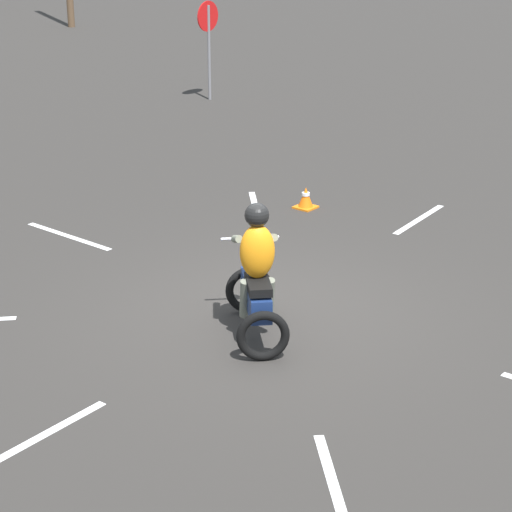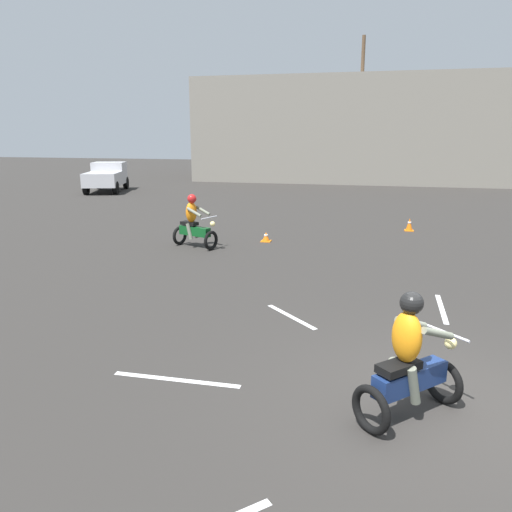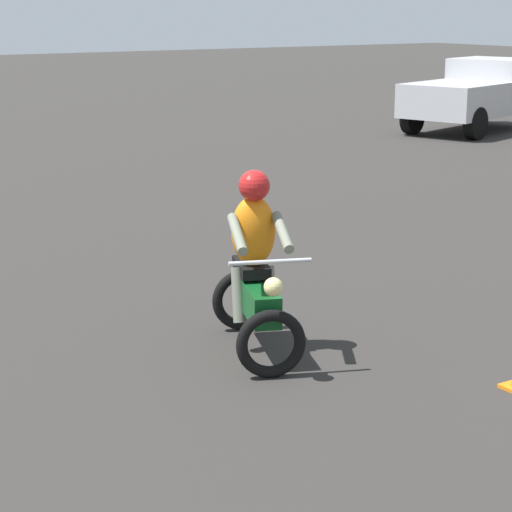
{
  "view_description": "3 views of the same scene",
  "coord_description": "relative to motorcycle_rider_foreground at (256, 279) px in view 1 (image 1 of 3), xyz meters",
  "views": [
    {
      "loc": [
        -8.84,
        -6.89,
        5.12
      ],
      "look_at": [
        -0.55,
        -0.26,
        1.0
      ],
      "focal_mm": 70.0,
      "sensor_mm": 36.0,
      "label": 1
    },
    {
      "loc": [
        -1.09,
        -6.15,
        3.46
      ],
      "look_at": [
        -3.53,
        3.96,
        0.9
      ],
      "focal_mm": 35.0,
      "sensor_mm": 36.0,
      "label": 2
    },
    {
      "loc": [
        0.69,
        3.53,
        3.08
      ],
      "look_at": [
        -6.5,
        8.18,
        0.9
      ],
      "focal_mm": 70.0,
      "sensor_mm": 36.0,
      "label": 3
    }
  ],
  "objects": [
    {
      "name": "lane_stripe_sw",
      "position": [
        -2.02,
        -2.51,
        -0.72
      ],
      "size": [
        1.42,
        1.4,
        0.01
      ],
      "primitive_type": "cube",
      "rotation": [
        0.0,
        0.0,
        5.49
      ],
      "color": "silver",
      "rests_on": "ground"
    },
    {
      "name": "lane_stripe_n",
      "position": [
        0.92,
        4.33,
        -0.72
      ],
      "size": [
        0.13,
        1.8,
        0.01
      ],
      "primitive_type": "cube",
      "rotation": [
        0.0,
        0.0,
        3.13
      ],
      "color": "silver",
      "rests_on": "ground"
    },
    {
      "name": "lane_stripe_w",
      "position": [
        -3.17,
        0.24,
        -0.72
      ],
      "size": [
        1.91,
        0.13,
        0.01
      ],
      "primitive_type": "cube",
      "rotation": [
        0.0,
        0.0,
        4.73
      ],
      "color": "silver",
      "rests_on": "ground"
    },
    {
      "name": "lane_stripe_e",
      "position": [
        4.87,
        0.62,
        -0.72
      ],
      "size": [
        1.65,
        0.23,
        0.01
      ],
      "primitive_type": "cube",
      "rotation": [
        0.0,
        0.0,
        1.65
      ],
      "color": "silver",
      "rests_on": "ground"
    },
    {
      "name": "motorcycle_rider_foreground",
      "position": [
        0.0,
        0.0,
        0.0
      ],
      "size": [
        1.41,
        1.42,
        1.66
      ],
      "rotation": [
        0.0,
        0.0,
        5.51
      ],
      "color": "black",
      "rests_on": "ground"
    },
    {
      "name": "traffic_cone_near_left",
      "position": [
        4.22,
        2.35,
        -0.56
      ],
      "size": [
        0.32,
        0.32,
        0.35
      ],
      "color": "orange",
      "rests_on": "ground"
    },
    {
      "name": "ground_plane",
      "position": [
        0.58,
        0.28,
        -0.73
      ],
      "size": [
        120.0,
        120.0,
        0.0
      ],
      "primitive_type": "plane",
      "color": "#2D2B28"
    },
    {
      "name": "stop_sign",
      "position": [
        9.39,
        8.95,
        0.91
      ],
      "size": [
        0.7,
        0.08,
        2.3
      ],
      "color": "slate",
      "rests_on": "ground"
    },
    {
      "name": "lane_stripe_ne",
      "position": [
        3.79,
        3.06,
        -0.72
      ],
      "size": [
        1.14,
        1.08,
        0.01
      ],
      "primitive_type": "cube",
      "rotation": [
        0.0,
        0.0,
        2.32
      ],
      "color": "silver",
      "rests_on": "ground"
    }
  ]
}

